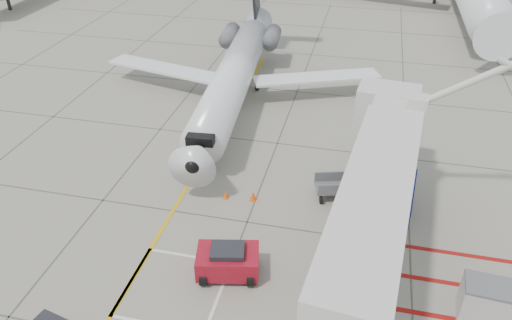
% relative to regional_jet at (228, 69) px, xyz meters
% --- Properties ---
extents(ground_plane, '(260.00, 260.00, 0.00)m').
position_rel_regional_jet_xyz_m(ground_plane, '(3.99, -14.83, -3.58)').
color(ground_plane, gray).
rests_on(ground_plane, ground).
extents(regional_jet, '(23.90, 29.05, 7.16)m').
position_rel_regional_jet_xyz_m(regional_jet, '(0.00, 0.00, 0.00)').
color(regional_jet, white).
rests_on(regional_jet, ground_plane).
extents(jet_bridge, '(10.39, 18.74, 7.17)m').
position_rel_regional_jet_xyz_m(jet_bridge, '(9.86, -13.67, 0.00)').
color(jet_bridge, silver).
rests_on(jet_bridge, ground_plane).
extents(pushback_tug, '(3.00, 2.22, 1.58)m').
position_rel_regional_jet_xyz_m(pushback_tug, '(4.03, -14.46, -2.79)').
color(pushback_tug, maroon).
rests_on(pushback_tug, ground_plane).
extents(baggage_cart, '(2.33, 1.81, 1.30)m').
position_rel_regional_jet_xyz_m(baggage_cart, '(8.07, -7.69, -2.93)').
color(baggage_cart, '#58585D').
rests_on(baggage_cart, ground_plane).
extents(ground_power_unit, '(2.40, 1.52, 1.82)m').
position_rel_regional_jet_xyz_m(ground_power_unit, '(14.87, -14.50, -2.67)').
color(ground_power_unit, beige).
rests_on(ground_power_unit, ground_plane).
extents(cone_nose, '(0.32, 0.32, 0.45)m').
position_rel_regional_jet_xyz_m(cone_nose, '(2.38, -9.12, -3.36)').
color(cone_nose, '#F0510C').
rests_on(cone_nose, ground_plane).
extents(cone_side, '(0.38, 0.38, 0.53)m').
position_rel_regional_jet_xyz_m(cone_side, '(3.85, -8.93, -3.32)').
color(cone_side, '#FD4C0D').
rests_on(cone_side, ground_plane).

